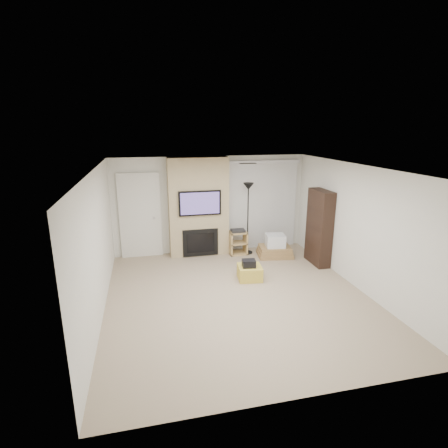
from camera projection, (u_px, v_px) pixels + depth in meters
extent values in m
cube|color=tan|center=(238.00, 296.00, 6.84)|extent=(5.00, 5.50, 0.00)
cube|color=white|center=(239.00, 168.00, 6.17)|extent=(5.00, 5.50, 0.00)
cube|color=silver|center=(211.00, 205.00, 9.09)|extent=(5.00, 0.00, 2.50)
cube|color=silver|center=(303.00, 308.00, 3.92)|extent=(5.00, 0.00, 2.50)
cube|color=silver|center=(97.00, 246.00, 5.97)|extent=(0.00, 5.50, 2.50)
cube|color=silver|center=(358.00, 227.00, 7.05)|extent=(0.00, 5.50, 2.50)
cube|color=silver|center=(248.00, 164.00, 7.01)|extent=(0.35, 0.18, 0.01)
cube|color=gold|center=(250.00, 272.00, 7.59)|extent=(0.56, 0.56, 0.30)
cube|color=black|center=(249.00, 263.00, 7.49)|extent=(0.30, 0.25, 0.16)
cube|color=tan|center=(199.00, 207.00, 8.82)|extent=(1.50, 0.40, 2.50)
cube|color=black|center=(200.00, 203.00, 8.57)|extent=(1.05, 0.06, 0.62)
cube|color=#372B55|center=(200.00, 203.00, 8.53)|extent=(0.96, 0.00, 0.54)
cube|color=black|center=(201.00, 243.00, 8.86)|extent=(0.90, 0.04, 0.70)
cube|color=black|center=(201.00, 243.00, 8.84)|extent=(0.70, 0.02, 0.50)
cube|color=silver|center=(140.00, 216.00, 8.71)|extent=(1.02, 0.08, 2.14)
cube|color=#B0A99C|center=(140.00, 217.00, 8.73)|extent=(0.90, 0.05, 2.05)
cylinder|color=silver|center=(154.00, 218.00, 8.76)|extent=(0.07, 0.06, 0.07)
cube|color=silver|center=(264.00, 162.00, 9.04)|extent=(1.98, 0.10, 0.08)
cube|color=silver|center=(262.00, 206.00, 9.37)|extent=(1.90, 0.03, 2.29)
cylinder|color=black|center=(247.00, 252.00, 9.20)|extent=(0.28, 0.28, 0.03)
cylinder|color=black|center=(248.00, 220.00, 8.97)|extent=(0.03, 0.03, 1.73)
cone|color=black|center=(248.00, 186.00, 8.73)|extent=(0.28, 0.28, 0.18)
cube|color=tan|center=(230.00, 243.00, 9.03)|extent=(0.04, 0.38, 0.60)
cube|color=tan|center=(245.00, 242.00, 9.12)|extent=(0.04, 0.38, 0.60)
cube|color=tan|center=(238.00, 253.00, 9.15)|extent=(0.45, 0.38, 0.03)
cube|color=tan|center=(238.00, 243.00, 9.07)|extent=(0.45, 0.38, 0.03)
cube|color=tan|center=(238.00, 232.00, 9.00)|extent=(0.45, 0.38, 0.03)
cube|color=black|center=(238.00, 231.00, 8.98)|extent=(0.35, 0.25, 0.06)
cube|color=#9B7748|center=(275.00, 254.00, 8.98)|extent=(0.94, 0.76, 0.09)
cube|color=#9B7748|center=(275.00, 251.00, 8.95)|extent=(0.89, 0.72, 0.08)
cube|color=#9B7748|center=(275.00, 248.00, 8.93)|extent=(0.85, 0.67, 0.08)
cube|color=silver|center=(275.00, 240.00, 8.88)|extent=(0.53, 0.48, 0.31)
cube|color=black|center=(319.00, 227.00, 8.29)|extent=(0.30, 0.80, 1.80)
cube|color=black|center=(317.00, 245.00, 8.41)|extent=(0.26, 0.72, 0.02)
cube|color=black|center=(318.00, 228.00, 8.29)|extent=(0.26, 0.72, 0.02)
cube|color=black|center=(320.00, 209.00, 8.16)|extent=(0.26, 0.72, 0.02)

